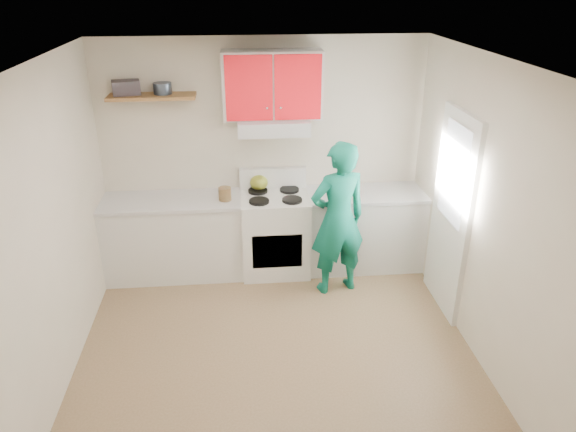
{
  "coord_description": "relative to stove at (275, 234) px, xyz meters",
  "views": [
    {
      "loc": [
        -0.28,
        -3.88,
        3.2
      ],
      "look_at": [
        0.15,
        0.55,
        1.15
      ],
      "focal_mm": 33.26,
      "sensor_mm": 36.0,
      "label": 1
    }
  ],
  "objects": [
    {
      "name": "floor",
      "position": [
        -0.1,
        -1.57,
        -0.46
      ],
      "size": [
        3.8,
        3.8,
        0.0
      ],
      "primitive_type": "plane",
      "color": "brown",
      "rests_on": "ground"
    },
    {
      "name": "ceiling",
      "position": [
        -0.1,
        -1.57,
        2.14
      ],
      "size": [
        3.6,
        3.8,
        0.04
      ],
      "primitive_type": "cube",
      "color": "white",
      "rests_on": "floor"
    },
    {
      "name": "back_wall",
      "position": [
        -0.1,
        0.32,
        0.84
      ],
      "size": [
        3.6,
        0.04,
        2.6
      ],
      "primitive_type": "cube",
      "color": "beige",
      "rests_on": "floor"
    },
    {
      "name": "front_wall",
      "position": [
        -0.1,
        -3.47,
        0.84
      ],
      "size": [
        3.6,
        0.04,
        2.6
      ],
      "primitive_type": "cube",
      "color": "beige",
      "rests_on": "floor"
    },
    {
      "name": "left_wall",
      "position": [
        -1.9,
        -1.57,
        0.84
      ],
      "size": [
        0.04,
        3.8,
        2.6
      ],
      "primitive_type": "cube",
      "color": "beige",
      "rests_on": "floor"
    },
    {
      "name": "right_wall",
      "position": [
        1.7,
        -1.57,
        0.84
      ],
      "size": [
        0.04,
        3.8,
        2.6
      ],
      "primitive_type": "cube",
      "color": "beige",
      "rests_on": "floor"
    },
    {
      "name": "door",
      "position": [
        1.68,
        -0.88,
        0.56
      ],
      "size": [
        0.05,
        0.85,
        2.05
      ],
      "primitive_type": "cube",
      "color": "white",
      "rests_on": "floor"
    },
    {
      "name": "door_glass",
      "position": [
        1.65,
        -0.88,
        0.99
      ],
      "size": [
        0.01,
        0.55,
        0.95
      ],
      "primitive_type": "cube",
      "color": "white",
      "rests_on": "door"
    },
    {
      "name": "counter_left",
      "position": [
        -1.14,
        0.02,
        -0.01
      ],
      "size": [
        1.52,
        0.6,
        0.9
      ],
      "primitive_type": "cube",
      "color": "silver",
      "rests_on": "floor"
    },
    {
      "name": "counter_right",
      "position": [
        1.04,
        0.02,
        -0.01
      ],
      "size": [
        1.32,
        0.6,
        0.9
      ],
      "primitive_type": "cube",
      "color": "silver",
      "rests_on": "floor"
    },
    {
      "name": "stove",
      "position": [
        0.0,
        0.0,
        0.0
      ],
      "size": [
        0.76,
        0.65,
        0.92
      ],
      "primitive_type": "cube",
      "color": "white",
      "rests_on": "floor"
    },
    {
      "name": "range_hood",
      "position": [
        0.0,
        0.1,
        1.24
      ],
      "size": [
        0.76,
        0.44,
        0.15
      ],
      "primitive_type": "cube",
      "color": "silver",
      "rests_on": "back_wall"
    },
    {
      "name": "upper_cabinets",
      "position": [
        0.0,
        0.16,
        1.66
      ],
      "size": [
        1.02,
        0.33,
        0.7
      ],
      "primitive_type": "cube",
      "color": "red",
      "rests_on": "back_wall"
    },
    {
      "name": "shelf",
      "position": [
        -1.25,
        0.18,
        1.56
      ],
      "size": [
        0.9,
        0.3,
        0.04
      ],
      "primitive_type": "cube",
      "color": "brown",
      "rests_on": "back_wall"
    },
    {
      "name": "books",
      "position": [
        -1.51,
        0.21,
        1.65
      ],
      "size": [
        0.32,
        0.26,
        0.14
      ],
      "primitive_type": "cube",
      "rotation": [
        0.0,
        0.0,
        0.23
      ],
      "color": "#3D363E",
      "rests_on": "shelf"
    },
    {
      "name": "tin",
      "position": [
        -1.14,
        0.21,
        1.64
      ],
      "size": [
        0.19,
        0.19,
        0.12
      ],
      "primitive_type": "cylinder",
      "rotation": [
        0.0,
        0.0,
        0.01
      ],
      "color": "#333D4C",
      "rests_on": "shelf"
    },
    {
      "name": "kettle",
      "position": [
        -0.16,
        0.22,
        0.55
      ],
      "size": [
        0.26,
        0.26,
        0.18
      ],
      "primitive_type": "ellipsoid",
      "rotation": [
        0.0,
        0.0,
        0.36
      ],
      "color": "olive",
      "rests_on": "stove"
    },
    {
      "name": "crock",
      "position": [
        -0.55,
        -0.05,
        0.52
      ],
      "size": [
        0.18,
        0.18,
        0.17
      ],
      "primitive_type": "cylinder",
      "rotation": [
        0.0,
        0.0,
        -0.35
      ],
      "color": "brown",
      "rests_on": "counter_left"
    },
    {
      "name": "cutting_board",
      "position": [
        0.83,
        -0.09,
        0.45
      ],
      "size": [
        0.31,
        0.24,
        0.02
      ],
      "primitive_type": "cube",
      "rotation": [
        0.0,
        0.0,
        -0.08
      ],
      "color": "olive",
      "rests_on": "counter_right"
    },
    {
      "name": "silicone_mat",
      "position": [
        1.48,
        0.06,
        0.44
      ],
      "size": [
        0.36,
        0.32,
        0.01
      ],
      "primitive_type": "cube",
      "rotation": [
        0.0,
        0.0,
        0.25
      ],
      "color": "red",
      "rests_on": "counter_right"
    },
    {
      "name": "person",
      "position": [
        0.63,
        -0.5,
        0.38
      ],
      "size": [
        0.7,
        0.55,
        1.69
      ],
      "primitive_type": "imported",
      "rotation": [
        0.0,
        0.0,
        3.39
      ],
      "color": "#0B6B56",
      "rests_on": "floor"
    }
  ]
}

